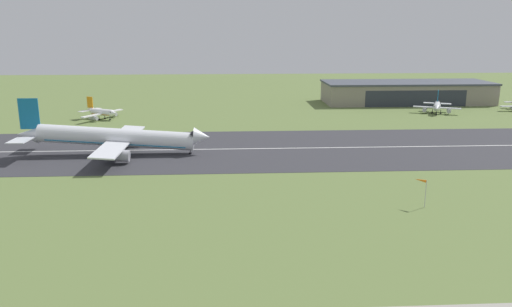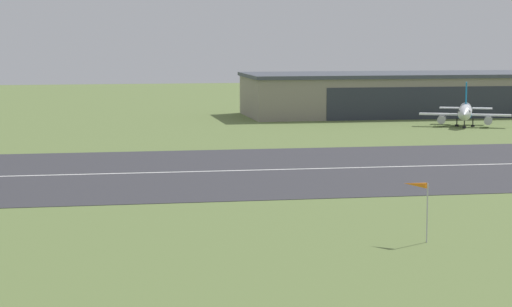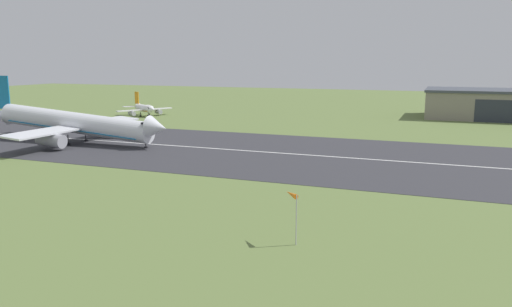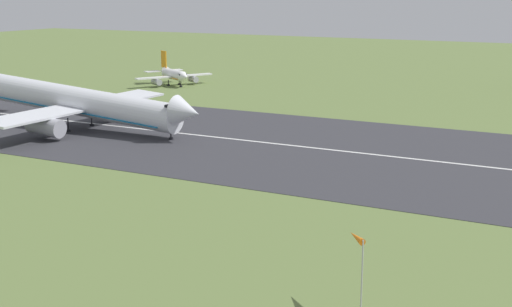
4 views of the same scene
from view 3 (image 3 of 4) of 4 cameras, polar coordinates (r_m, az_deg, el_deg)
The scene contains 6 objects.
ground_plane at distance 54.98m, azimuth -5.06°, elevation -12.50°, with size 666.48×666.48×0.00m, color olive.
runway_strip at distance 114.16m, azimuth 9.35°, elevation -0.42°, with size 426.48×55.72×0.06m, color #333338.
runway_centreline at distance 114.15m, azimuth 9.35°, elevation -0.40°, with size 383.84×0.70×0.01m, color silver.
airplane_landing at distance 140.35m, azimuth -20.12°, elevation 3.27°, with size 58.32×44.54×17.41m.
airplane_parked_centre at distance 201.25m, azimuth -12.66°, elevation 5.03°, with size 17.50×21.09×9.28m.
windsock_pole at distance 59.64m, azimuth 4.11°, elevation -4.98°, with size 2.21×2.31×6.16m.
Camera 3 is at (22.59, 19.28, 21.51)m, focal length 35.00 mm.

